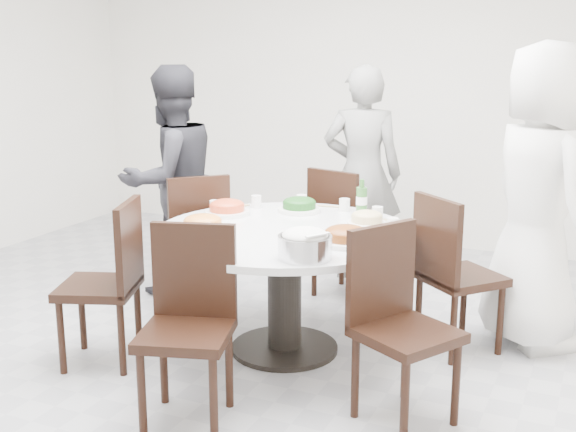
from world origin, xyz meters
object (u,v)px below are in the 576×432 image
at_px(diner_middle, 362,174).
at_px(chair_s, 185,330).
at_px(chair_sw, 98,283).
at_px(soup_bowl, 203,234).
at_px(diner_left, 171,181).
at_px(beverage_bottle, 362,198).
at_px(chair_n, 348,232).
at_px(diner_right, 539,198).
at_px(rice_bowl, 305,247).
at_px(chair_se, 407,329).
at_px(dining_table, 285,291).
at_px(chair_nw, 193,239).
at_px(chair_ne, 461,274).

bearing_deg(diner_middle, chair_s, 75.97).
xyz_separation_m(chair_sw, soup_bowl, (0.60, 0.16, 0.31)).
relative_size(diner_left, beverage_bottle, 7.05).
relative_size(chair_n, diner_right, 0.52).
relative_size(chair_n, rice_bowl, 3.48).
bearing_deg(chair_se, diner_middle, 54.20).
bearing_deg(diner_right, chair_n, 38.44).
bearing_deg(diner_left, diner_middle, 148.94).
bearing_deg(rice_bowl, diner_middle, 100.64).
xyz_separation_m(chair_se, diner_right, (0.44, 1.27, 0.44)).
height_order(dining_table, chair_nw, chair_nw).
height_order(chair_sw, diner_middle, diner_middle).
bearing_deg(diner_left, chair_nw, 77.55).
bearing_deg(diner_middle, diner_left, 22.60).
distance_m(chair_sw, chair_s, 0.90).
distance_m(chair_nw, chair_sw, 1.04).
bearing_deg(dining_table, chair_ne, 25.66).
relative_size(chair_s, chair_se, 1.00).
xyz_separation_m(dining_table, chair_nw, (-0.91, 0.46, 0.10)).
bearing_deg(chair_s, chair_n, 71.01).
bearing_deg(chair_s, diner_left, 108.08).
xyz_separation_m(chair_nw, beverage_bottle, (1.21, 0.04, 0.39)).
height_order(chair_s, diner_middle, diner_middle).
distance_m(chair_ne, rice_bowl, 1.17).
bearing_deg(dining_table, rice_bowl, -55.42).
bearing_deg(rice_bowl, chair_n, 101.94).
height_order(chair_se, rice_bowl, chair_se).
bearing_deg(soup_bowl, chair_n, 78.88).
bearing_deg(chair_sw, chair_ne, 98.55).
height_order(diner_right, soup_bowl, diner_right).
xyz_separation_m(chair_n, beverage_bottle, (0.30, -0.60, 0.39)).
height_order(chair_se, soup_bowl, chair_se).
height_order(chair_ne, rice_bowl, chair_ne).
bearing_deg(soup_bowl, diner_right, 35.69).
relative_size(chair_nw, diner_middle, 0.57).
xyz_separation_m(chair_nw, soup_bowl, (0.61, -0.88, 0.31)).
bearing_deg(diner_middle, dining_table, 78.42).
xyz_separation_m(chair_ne, chair_se, (-0.06, -0.98, 0.00)).
height_order(chair_n, soup_bowl, chair_n).
xyz_separation_m(chair_s, beverage_bottle, (0.38, 1.46, 0.39)).
xyz_separation_m(chair_nw, diner_right, (2.23, 0.28, 0.44)).
xyz_separation_m(chair_n, diner_right, (1.32, -0.35, 0.44)).
bearing_deg(chair_ne, chair_s, 95.02).
xyz_separation_m(chair_sw, diner_right, (2.22, 1.32, 0.44)).
distance_m(chair_nw, chair_se, 2.04).
xyz_separation_m(chair_sw, beverage_bottle, (1.20, 1.07, 0.39)).
xyz_separation_m(chair_s, soup_bowl, (-0.22, 0.54, 0.31)).
bearing_deg(chair_s, beverage_bottle, 58.61).
distance_m(chair_ne, chair_nw, 1.85).
bearing_deg(diner_middle, chair_sw, 54.79).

